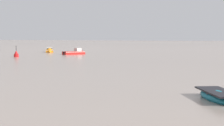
% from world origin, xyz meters
% --- Properties ---
extents(motorboat_moored_1, '(4.09, 5.57, 2.02)m').
position_xyz_m(motorboat_moored_1, '(-21.41, 61.57, 0.31)').
color(motorboat_moored_1, red).
rests_on(motorboat_moored_1, ground).
extents(rowboat_moored_3, '(3.83, 4.70, 0.72)m').
position_xyz_m(rowboat_moored_3, '(18.09, 17.67, 0.20)').
color(rowboat_moored_3, '#197084').
rests_on(rowboat_moored_3, ground).
extents(motorboat_moored_4, '(4.47, 5.01, 1.91)m').
position_xyz_m(motorboat_moored_4, '(-33.40, 67.46, 0.29)').
color(motorboat_moored_4, orange).
rests_on(motorboat_moored_4, ground).
extents(channel_buoy, '(0.90, 0.90, 2.30)m').
position_xyz_m(channel_buoy, '(-25.46, 47.47, 0.46)').
color(channel_buoy, red).
rests_on(channel_buoy, ground).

